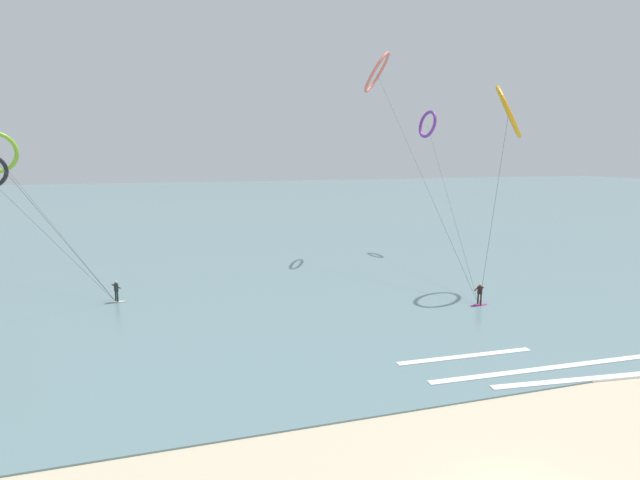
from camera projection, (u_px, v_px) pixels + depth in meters
name	position (u px, v px, depth m)	size (l,w,h in m)	color
sea_water	(201.00, 206.00, 118.45)	(400.00, 200.00, 0.08)	slate
surfer_magenta	(480.00, 296.00, 41.01)	(1.40, 0.63, 1.70)	#CC288E
surfer_ivory	(116.00, 293.00, 41.82)	(1.40, 0.71, 1.70)	silver
kite_coral	(377.00, 72.00, 59.23)	(4.88, 25.25, 22.47)	#EA7260
kite_violet	(428.00, 124.00, 63.29)	(8.76, 25.22, 16.48)	purple
kite_amber	(509.00, 112.00, 44.83)	(7.64, 7.39, 17.08)	orange
wave_crest_near	(588.00, 380.00, 27.64)	(10.72, 0.50, 0.12)	white
wave_crest_mid	(583.00, 365.00, 29.61)	(18.64, 0.50, 0.12)	white
wave_crest_far	(465.00, 357.00, 30.70)	(8.36, 0.50, 0.12)	white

